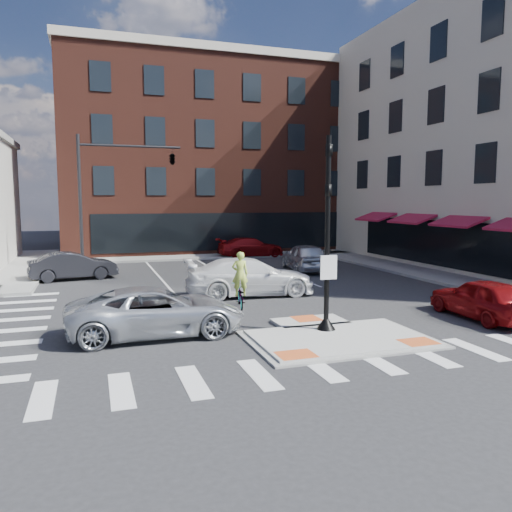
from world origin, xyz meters
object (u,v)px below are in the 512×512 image
object	(u,v)px
white_pickup	(250,277)
bg_car_red	(251,247)
bg_car_dark	(73,266)
bg_car_silver	(305,257)
red_sedan	(483,299)
cyclist	(240,289)
silver_suv	(157,311)

from	to	relation	value
white_pickup	bg_car_red	world-z (taller)	white_pickup
bg_car_dark	bg_car_silver	bearing A→B (deg)	-103.30
bg_car_silver	bg_car_red	world-z (taller)	bg_car_silver
red_sedan	bg_car_silver	bearing A→B (deg)	-83.24
cyclist	bg_car_red	bearing A→B (deg)	-97.19
cyclist	bg_car_dark	bearing A→B (deg)	-43.74
white_pickup	bg_car_silver	world-z (taller)	bg_car_silver
silver_suv	cyclist	bearing A→B (deg)	-49.92
red_sedan	white_pickup	xyz separation A→B (m)	(-6.44, 6.74, 0.09)
silver_suv	bg_car_dark	world-z (taller)	silver_suv
silver_suv	white_pickup	size ratio (longest dim) A/B	0.96
red_sedan	white_pickup	distance (m)	9.33
bg_car_dark	cyclist	bearing A→B (deg)	-155.39
silver_suv	bg_car_silver	size ratio (longest dim) A/B	1.12
white_pickup	bg_car_silver	xyz separation A→B (m)	(5.38, 6.31, 0.00)
bg_car_dark	cyclist	distance (m)	11.32
silver_suv	white_pickup	xyz separation A→B (m)	(4.70, 5.29, 0.07)
cyclist	white_pickup	bearing A→B (deg)	-104.84
silver_suv	bg_car_dark	xyz separation A→B (m)	(-2.82, 12.38, -0.02)
bg_car_dark	cyclist	size ratio (longest dim) A/B	2.01
silver_suv	bg_car_silver	distance (m)	15.37
bg_car_dark	bg_car_red	distance (m)	14.02
cyclist	red_sedan	bearing A→B (deg)	161.07
silver_suv	red_sedan	bearing A→B (deg)	-97.80
bg_car_silver	bg_car_red	bearing A→B (deg)	-76.83
silver_suv	red_sedan	world-z (taller)	silver_suv
bg_car_red	cyclist	size ratio (longest dim) A/B	2.25
silver_suv	cyclist	distance (m)	4.70
red_sedan	bg_car_red	world-z (taller)	red_sedan
red_sedan	bg_car_dark	bearing A→B (deg)	-42.65
silver_suv	red_sedan	distance (m)	11.24
bg_car_dark	red_sedan	bearing A→B (deg)	-144.55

